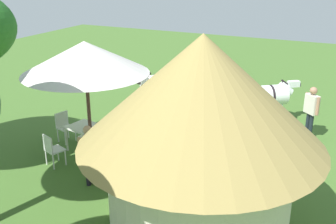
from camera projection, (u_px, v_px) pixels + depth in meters
name	position (u px, v px, depth m)	size (l,w,h in m)	color
ground_plane	(206.00, 139.00, 12.68)	(36.00, 36.00, 0.00)	#416729
thatched_hut	(201.00, 123.00, 7.89)	(4.83, 4.83, 3.97)	beige
shade_umbrella	(85.00, 58.00, 10.84)	(3.43, 3.43, 3.20)	brown
patio_dining_table	(90.00, 131.00, 11.58)	(1.50, 1.05, 0.74)	white
patio_chair_west_end	(121.00, 147.00, 10.90)	(0.51, 0.53, 0.90)	white
patio_chair_near_lawn	(126.00, 124.00, 12.38)	(0.57, 0.56, 0.90)	silver
patio_chair_east_end	(64.00, 125.00, 12.36)	(0.52, 0.53, 0.90)	silver
patio_chair_near_hut	(52.00, 148.00, 10.82)	(0.56, 0.55, 0.90)	silver
guest_beside_umbrella	(89.00, 150.00, 9.78)	(0.34, 0.52, 1.55)	black
guest_behind_table	(152.00, 109.00, 12.25)	(0.53, 0.41, 1.69)	#252524
standing_watcher	(311.00, 108.00, 12.35)	(0.47, 0.45, 1.66)	black
striped_lounge_chair	(228.00, 138.00, 12.09)	(0.89, 0.95, 0.67)	#299D6D
zebra_nearest_camera	(161.00, 83.00, 14.78)	(0.94, 2.37, 1.56)	silver
zebra_by_umbrella	(263.00, 96.00, 13.55)	(1.97, 1.67, 1.49)	silver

